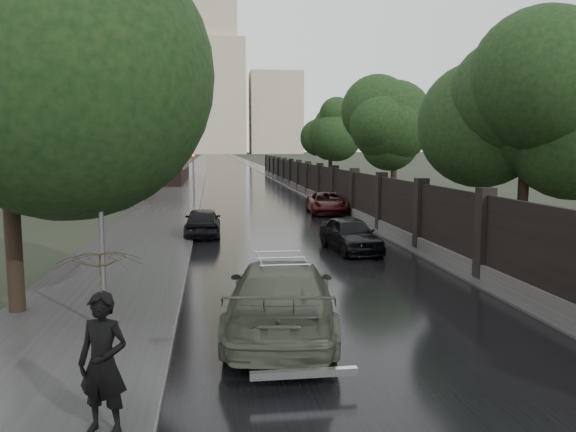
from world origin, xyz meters
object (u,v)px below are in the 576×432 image
(tree_right_a, at_px, (527,115))
(tree_right_b, at_px, (395,128))
(tree_right_c, at_px, (331,135))
(volga_sedan, at_px, (281,297))
(hatchback_left, at_px, (203,222))
(traffic_light, at_px, (193,171))
(tree_left_far, at_px, (140,127))
(car_right_near, at_px, (350,234))
(pedestrian_umbrella, at_px, (100,287))
(tree_left_near, at_px, (0,26))
(lamp_post, at_px, (101,206))
(car_right_far, at_px, (327,203))

(tree_right_a, relative_size, tree_right_b, 1.00)
(tree_right_c, relative_size, volga_sedan, 1.31)
(hatchback_left, bearing_deg, tree_right_a, 151.93)
(traffic_light, bearing_deg, tree_left_far, 126.47)
(car_right_near, relative_size, pedestrian_umbrella, 1.30)
(tree_left_near, height_order, volga_sedan, tree_left_near)
(tree_left_near, relative_size, tree_right_a, 1.31)
(tree_right_a, bearing_deg, lamp_post, -153.26)
(tree_left_near, relative_size, tree_right_c, 1.31)
(car_right_near, bearing_deg, pedestrian_umbrella, -122.92)
(tree_left_far, xyz_separation_m, car_right_near, (9.85, -20.13, -4.60))
(tree_left_far, distance_m, car_right_far, 14.87)
(volga_sedan, height_order, car_right_near, volga_sedan)
(tree_right_b, bearing_deg, pedestrian_umbrella, -115.91)
(tree_left_far, xyz_separation_m, tree_right_b, (15.50, -8.00, -0.29))
(lamp_post, bearing_deg, tree_left_near, 145.71)
(tree_right_b, xyz_separation_m, lamp_post, (-12.90, -20.50, -2.28))
(volga_sedan, height_order, hatchback_left, volga_sedan)
(tree_left_near, distance_m, tree_right_b, 24.31)
(volga_sedan, height_order, car_right_far, volga_sedan)
(car_right_far, xyz_separation_m, pedestrian_umbrella, (-8.00, -24.54, 1.47))
(tree_left_near, xyz_separation_m, tree_right_b, (15.10, 19.00, -1.47))
(tree_right_a, xyz_separation_m, lamp_post, (-12.90, -6.50, -2.28))
(tree_left_near, distance_m, tree_left_far, 27.03)
(tree_left_near, relative_size, lamp_post, 1.79)
(tree_left_far, height_order, hatchback_left, tree_left_far)
(tree_right_b, bearing_deg, tree_right_c, 90.00)
(tree_right_b, distance_m, volga_sedan, 23.26)
(tree_left_near, height_order, tree_right_c, tree_left_near)
(tree_right_a, distance_m, volga_sedan, 12.31)
(car_right_near, bearing_deg, tree_left_far, 109.96)
(volga_sedan, bearing_deg, pedestrian_umbrella, 62.91)
(tree_right_b, xyz_separation_m, car_right_near, (-5.65, -12.13, -4.30))
(tree_right_a, height_order, traffic_light, tree_right_a)
(tree_right_c, relative_size, pedestrian_umbrella, 2.40)
(tree_right_a, xyz_separation_m, volga_sedan, (-9.30, -6.91, -4.17))
(tree_left_near, height_order, hatchback_left, tree_left_near)
(traffic_light, relative_size, hatchback_left, 1.06)
(tree_left_far, distance_m, tree_right_c, 18.45)
(lamp_post, relative_size, hatchback_left, 1.35)
(hatchback_left, xyz_separation_m, car_right_far, (7.00, 7.50, -0.01))
(car_right_near, bearing_deg, traffic_light, 106.02)
(tree_right_b, bearing_deg, car_right_far, -174.89)
(tree_right_a, bearing_deg, tree_left_near, -161.68)
(tree_left_near, xyz_separation_m, car_right_near, (9.45, 6.87, -5.77))
(tree_right_c, height_order, car_right_far, tree_right_c)
(tree_left_near, distance_m, car_right_far, 22.40)
(tree_left_near, height_order, car_right_near, tree_left_near)
(tree_right_c, height_order, lamp_post, tree_right_c)
(tree_right_a, height_order, car_right_near, tree_right_a)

